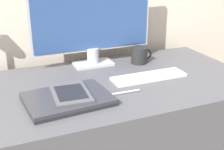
# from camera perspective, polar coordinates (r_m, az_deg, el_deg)

# --- Properties ---
(monitor) EXTENTS (0.60, 0.11, 0.43)m
(monitor) POSITION_cam_1_polar(r_m,az_deg,el_deg) (1.48, -3.68, 10.41)
(monitor) COLOR #B7B7BC
(monitor) RESTS_ON desk
(keyboard) EXTENTS (0.33, 0.10, 0.01)m
(keyboard) POSITION_cam_1_polar(r_m,az_deg,el_deg) (1.38, 6.79, -0.28)
(keyboard) COLOR silver
(keyboard) RESTS_ON desk
(laptop) EXTENTS (0.32, 0.25, 0.02)m
(laptop) POSITION_cam_1_polar(r_m,az_deg,el_deg) (1.16, -8.09, -4.32)
(laptop) COLOR #232328
(laptop) RESTS_ON desk
(ereader) EXTENTS (0.15, 0.21, 0.01)m
(ereader) POSITION_cam_1_polar(r_m,az_deg,el_deg) (1.16, -7.56, -3.32)
(ereader) COLOR #4C4C51
(ereader) RESTS_ON laptop
(coffee_mug) EXTENTS (0.11, 0.08, 0.08)m
(coffee_mug) POSITION_cam_1_polar(r_m,az_deg,el_deg) (1.56, 5.06, 3.64)
(coffee_mug) COLOR black
(coffee_mug) RESTS_ON desk
(pen) EXTENTS (0.14, 0.01, 0.01)m
(pen) POSITION_cam_1_polar(r_m,az_deg,el_deg) (1.22, 2.06, -3.23)
(pen) COLOR silver
(pen) RESTS_ON desk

